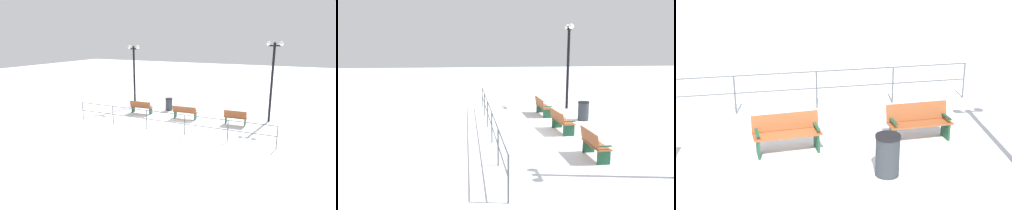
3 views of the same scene
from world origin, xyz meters
The scene contains 8 objects.
ground_plane centered at (0.00, 0.00, 0.00)m, with size 80.00×80.00×0.00m, color white.
bench_nearest centered at (-0.08, -3.26, 0.48)m, with size 0.55×1.37×0.93m.
bench_second centered at (-0.18, 0.00, 0.47)m, with size 0.66×1.60×0.89m.
bench_third centered at (-0.20, 3.26, 0.47)m, with size 0.57×1.60×0.91m.
lamppost_near centered at (1.58, -5.01, 3.17)m, with size 0.27×0.99×4.96m.
lamppost_middle centered at (1.58, 4.88, 3.05)m, with size 0.29×0.96×4.63m.
waterfront_railing centered at (-3.11, 0.00, 0.78)m, with size 0.05×11.84×1.15m.
trash_bin centered at (1.47, 1.91, 0.45)m, with size 0.53×0.53×0.90m.
Camera 1 is at (-16.99, -6.76, 5.20)m, focal length 30.81 mm.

